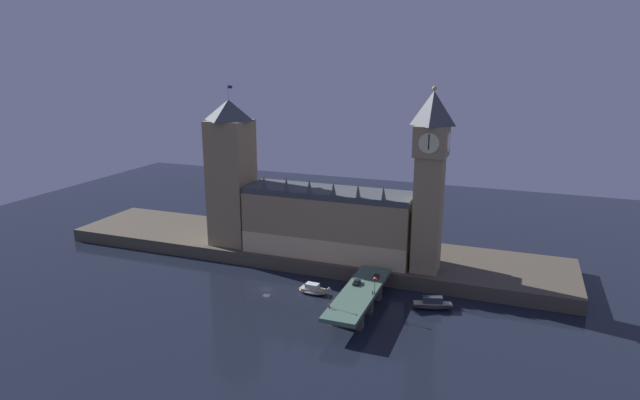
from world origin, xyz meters
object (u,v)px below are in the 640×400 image
at_px(clock_tower, 430,177).
at_px(pedestrian_mid_walk, 373,293).
at_px(street_lamp_near, 329,295).
at_px(boat_upstream, 312,290).
at_px(boat_downstream, 432,304).
at_px(street_lamp_mid, 375,283).
at_px(pedestrian_near_rail, 329,306).
at_px(car_southbound_trail, 376,276).
at_px(pedestrian_far_rail, 353,276).
at_px(car_northbound_lead, 357,282).
at_px(victoria_tower, 231,173).

xyz_separation_m(clock_tower, pedestrian_mid_walk, (-11.75, -32.58, -33.73)).
xyz_separation_m(street_lamp_near, boat_upstream, (-14.56, 22.48, -10.07)).
bearing_deg(clock_tower, boat_downstream, -72.76).
distance_m(clock_tower, street_lamp_mid, 45.48).
distance_m(clock_tower, boat_downstream, 45.74).
bearing_deg(pedestrian_mid_walk, pedestrian_near_rail, -124.88).
height_order(car_southbound_trail, pedestrian_far_rail, pedestrian_far_rail).
bearing_deg(boat_downstream, car_southbound_trail, 173.22).
bearing_deg(car_southbound_trail, pedestrian_mid_walk, -79.86).
bearing_deg(car_northbound_lead, clock_tower, 53.09).
height_order(victoria_tower, pedestrian_mid_walk, victoria_tower).
bearing_deg(pedestrian_near_rail, pedestrian_mid_walk, 55.12).
relative_size(clock_tower, street_lamp_mid, 11.48).
bearing_deg(boat_upstream, pedestrian_mid_walk, -19.48).
bearing_deg(boat_downstream, car_northbound_lead, -169.33).
bearing_deg(car_northbound_lead, boat_downstream, 10.67).
distance_m(boat_upstream, boat_downstream, 43.42).
distance_m(car_northbound_lead, boat_upstream, 18.78).
height_order(pedestrian_far_rail, street_lamp_mid, street_lamp_mid).
bearing_deg(car_southbound_trail, boat_upstream, -166.83).
relative_size(car_northbound_lead, street_lamp_near, 0.65).
distance_m(car_northbound_lead, pedestrian_mid_walk, 10.21).
xyz_separation_m(pedestrian_mid_walk, pedestrian_far_rail, (-10.13, 10.92, 0.01)).
xyz_separation_m(car_northbound_lead, car_southbound_trail, (5.06, 7.34, 0.03)).
height_order(car_northbound_lead, pedestrian_near_rail, pedestrian_near_rail).
height_order(car_northbound_lead, boat_downstream, car_northbound_lead).
distance_m(clock_tower, street_lamp_near, 59.58).
height_order(car_southbound_trail, boat_upstream, car_southbound_trail).
xyz_separation_m(street_lamp_mid, boat_upstream, (-25.49, 7.76, -9.61)).
bearing_deg(street_lamp_mid, pedestrian_near_rail, -123.94).
bearing_deg(pedestrian_near_rail, boat_downstream, 42.74).
bearing_deg(pedestrian_far_rail, pedestrian_mid_walk, -47.16).
height_order(pedestrian_near_rail, street_lamp_mid, street_lamp_mid).
bearing_deg(boat_upstream, pedestrian_far_rail, 7.79).
bearing_deg(victoria_tower, pedestrian_far_rail, -21.69).
xyz_separation_m(clock_tower, victoria_tower, (-84.49, 3.24, -5.28)).
bearing_deg(street_lamp_near, clock_tower, 64.24).
distance_m(street_lamp_mid, boat_upstream, 28.32).
distance_m(car_northbound_lead, street_lamp_near, 20.93).
xyz_separation_m(victoria_tower, boat_downstream, (90.97, -24.14, -34.89)).
distance_m(pedestrian_mid_walk, street_lamp_mid, 3.15).
height_order(street_lamp_near, boat_upstream, street_lamp_near).
relative_size(car_northbound_lead, car_southbound_trail, 1.13).
relative_size(pedestrian_mid_walk, street_lamp_mid, 0.27).
bearing_deg(boat_upstream, victoria_tower, 150.51).
bearing_deg(victoria_tower, car_southbound_trail, -17.15).
bearing_deg(boat_downstream, victoria_tower, 165.14).
bearing_deg(car_northbound_lead, pedestrian_near_rail, -96.77).
height_order(pedestrian_mid_walk, pedestrian_far_rail, pedestrian_far_rail).
distance_m(victoria_tower, street_lamp_near, 83.31).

